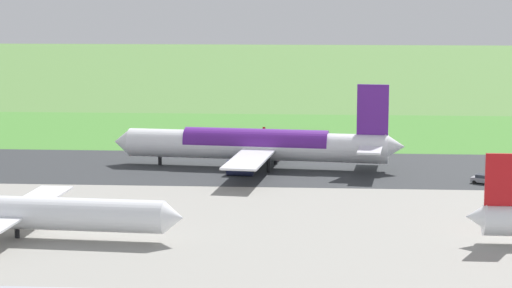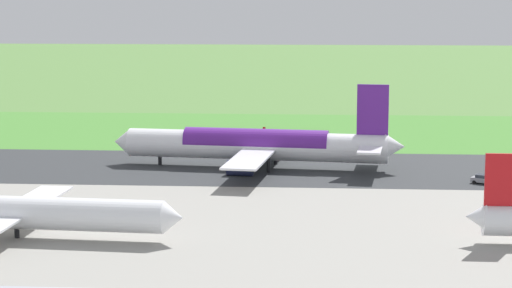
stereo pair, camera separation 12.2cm
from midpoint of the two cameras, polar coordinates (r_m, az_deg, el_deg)
name	(u,v)px [view 1 (the left image)]	position (r m, az deg, el deg)	size (l,w,h in m)	color
ground_plane	(243,168)	(176.92, -0.79, -1.43)	(800.00, 800.00, 0.00)	#547F3D
runway_asphalt	(243,168)	(176.91, -0.79, -1.42)	(600.00, 34.73, 0.06)	#2D3033
apron_concrete	(206,252)	(121.23, -3.01, -6.38)	(440.00, 110.00, 0.05)	gray
grass_verge_foreground	(257,137)	(213.51, 0.02, 0.40)	(600.00, 80.00, 0.04)	#478534
airliner_main	(258,145)	(175.93, 0.10, -0.05)	(54.14, 44.39, 15.88)	white
airliner_parked_mid	(14,212)	(130.68, -14.12, -3.90)	(44.89, 36.74, 13.10)	white
service_car_ops	(484,179)	(166.78, 13.30, -2.03)	(4.55, 3.56, 1.62)	gray
no_stopping_sign	(264,131)	(212.53, 0.46, 0.75)	(0.60, 0.10, 2.45)	slate
traffic_cone_orange	(243,133)	(217.56, -0.77, 0.63)	(0.40, 0.40, 0.55)	orange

